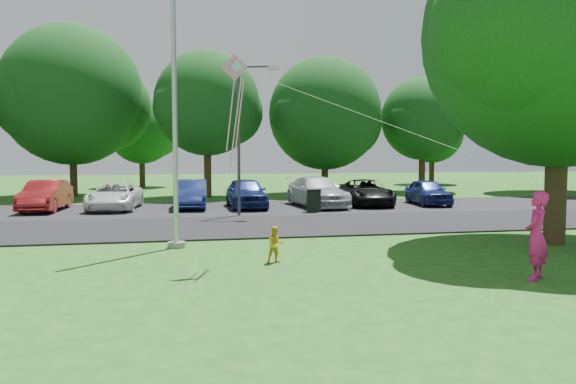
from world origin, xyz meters
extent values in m
plane|color=#1F5817|center=(0.00, 0.00, 0.00)|extent=(120.00, 120.00, 0.00)
cube|color=black|center=(0.00, 9.00, 0.03)|extent=(60.00, 6.00, 0.06)
cube|color=black|center=(0.00, 15.50, 0.03)|extent=(42.00, 7.00, 0.06)
cylinder|color=#B7BABF|center=(-3.50, 5.00, 5.00)|extent=(0.14, 0.14, 10.00)
cylinder|color=gray|center=(-3.50, 5.00, 0.08)|extent=(0.50, 0.50, 0.16)
cylinder|color=#3F3F44|center=(-0.90, 12.28, 3.18)|extent=(0.13, 0.13, 6.36)
cylinder|color=#3F3F44|center=(-0.19, 12.06, 6.20)|extent=(1.44, 0.54, 0.09)
cube|color=silver|center=(0.51, 11.83, 6.13)|extent=(0.53, 0.37, 0.15)
cylinder|color=black|center=(2.50, 13.00, 0.50)|extent=(0.62, 0.62, 1.00)
cylinder|color=black|center=(2.50, 13.00, 1.03)|extent=(0.67, 0.67, 0.06)
cylinder|color=#332316|center=(7.37, 3.45, 1.70)|extent=(0.62, 0.62, 3.41)
sphere|color=#0F3913|center=(7.37, 3.45, 6.15)|extent=(7.84, 7.84, 7.84)
sphere|color=#0F3913|center=(5.80, 2.47, 5.76)|extent=(4.70, 4.70, 4.70)
sphere|color=#0F3913|center=(5.07, 2.45, 6.01)|extent=(4.07, 4.07, 4.07)
cylinder|color=#332316|center=(-9.60, 25.24, 1.60)|extent=(0.44, 0.44, 3.19)
sphere|color=#0F3913|center=(-9.60, 25.24, 6.17)|extent=(8.50, 8.50, 8.50)
sphere|color=#0F3913|center=(-7.68, 26.09, 5.53)|extent=(5.53, 5.53, 5.53)
sphere|color=#0F3913|center=(-11.30, 24.17, 5.74)|extent=(5.10, 5.10, 5.10)
cylinder|color=#332316|center=(-1.58, 22.90, 1.71)|extent=(0.44, 0.44, 3.43)
sphere|color=#0F3913|center=(-1.58, 22.90, 5.62)|extent=(6.27, 6.27, 6.27)
sphere|color=#0F3913|center=(-0.17, 23.53, 5.15)|extent=(4.07, 4.07, 4.07)
sphere|color=#0F3913|center=(-2.84, 22.12, 5.31)|extent=(3.76, 3.76, 3.76)
cylinder|color=#332316|center=(6.03, 24.17, 1.33)|extent=(0.44, 0.44, 2.66)
sphere|color=#0F3913|center=(6.03, 24.17, 5.20)|extent=(7.27, 7.27, 7.27)
sphere|color=#0F3913|center=(7.66, 24.89, 4.66)|extent=(4.72, 4.72, 4.72)
sphere|color=#0F3913|center=(4.57, 23.26, 4.84)|extent=(4.36, 4.36, 4.36)
cylinder|color=#332316|center=(13.12, 24.89, 1.51)|extent=(0.44, 0.44, 3.02)
sphere|color=#0F3913|center=(13.12, 24.89, 5.00)|extent=(5.67, 5.67, 5.67)
sphere|color=#0F3913|center=(14.39, 25.46, 4.58)|extent=(3.68, 3.68, 3.68)
sphere|color=#0F3913|center=(11.98, 24.18, 4.72)|extent=(3.40, 3.40, 3.40)
cylinder|color=#332316|center=(21.92, 22.25, 1.71)|extent=(0.44, 0.44, 3.42)
sphere|color=#0F3913|center=(21.92, 22.25, 6.49)|extent=(8.77, 8.77, 8.77)
sphere|color=#0F3913|center=(20.17, 21.15, 6.06)|extent=(5.26, 5.26, 5.26)
cylinder|color=#332316|center=(-6.00, 34.00, 1.30)|extent=(0.44, 0.44, 2.60)
sphere|color=#0F3913|center=(-6.00, 34.00, 4.42)|extent=(5.20, 5.20, 5.20)
sphere|color=#0F3913|center=(-4.83, 34.52, 4.03)|extent=(3.38, 3.38, 3.38)
sphere|color=#0F3913|center=(-7.04, 33.35, 4.16)|extent=(3.12, 3.12, 3.12)
cylinder|color=#332316|center=(18.00, 33.50, 1.30)|extent=(0.44, 0.44, 2.60)
sphere|color=#0F3913|center=(18.00, 33.50, 4.42)|extent=(5.20, 5.20, 5.20)
sphere|color=#0F3913|center=(19.17, 34.02, 4.03)|extent=(3.38, 3.38, 3.38)
sphere|color=#0F3913|center=(16.96, 32.85, 4.16)|extent=(3.12, 3.12, 3.12)
imported|color=maroon|center=(-9.23, 15.79, 0.75)|extent=(1.71, 4.25, 1.37)
imported|color=silver|center=(-6.24, 15.79, 0.68)|extent=(2.43, 4.65, 1.25)
imported|color=navy|center=(-2.78, 15.76, 0.73)|extent=(1.67, 4.16, 1.35)
imported|color=navy|center=(-0.21, 15.39, 0.78)|extent=(1.71, 4.21, 1.43)
imported|color=#B2B7BF|center=(3.25, 15.38, 0.78)|extent=(2.49, 5.15, 1.44)
imported|color=black|center=(5.80, 15.58, 0.70)|extent=(2.45, 4.75, 1.28)
imported|color=navy|center=(8.98, 15.22, 0.71)|extent=(1.89, 3.93, 1.29)
imported|color=#DF1D7A|center=(3.90, -0.60, 0.94)|extent=(0.81, 0.79, 1.87)
imported|color=gold|center=(-1.14, 2.28, 0.45)|extent=(0.47, 0.38, 0.90)
cube|color=pink|center=(-2.13, 2.14, 4.65)|extent=(0.63, 0.12, 0.63)
cube|color=#8CC6E5|center=(-2.08, 2.11, 4.67)|extent=(0.30, 0.07, 0.30)
cylinder|color=white|center=(0.89, 0.77, 3.38)|extent=(6.04, 2.75, 2.54)
cylinder|color=pink|center=(-2.23, 2.14, 3.55)|extent=(0.21, 0.27, 1.67)
cylinder|color=pink|center=(-2.03, 2.19, 3.42)|extent=(0.23, 0.44, 1.91)
cylinder|color=pink|center=(-2.13, 2.06, 3.29)|extent=(0.25, 0.64, 2.13)
camera|label=1|loc=(-3.52, -10.99, 2.67)|focal=35.00mm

